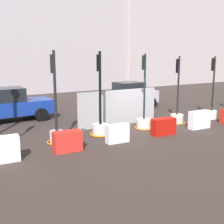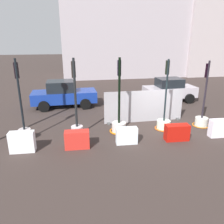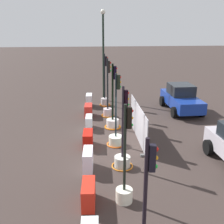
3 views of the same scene
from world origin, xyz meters
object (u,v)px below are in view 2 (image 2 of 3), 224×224
object	(u,v)px
traffic_light_2	(119,121)
car_silver_hatchback	(169,90)
traffic_light_1	(77,122)
construction_barrier_3	(177,132)
traffic_light_0	(24,128)
construction_barrier_0	(22,142)
car_blue_estate	(64,94)
construction_barrier_2	(127,136)
traffic_light_3	(164,120)
construction_barrier_1	(77,139)
construction_barrier_4	(221,128)
traffic_light_4	(202,117)

from	to	relation	value
traffic_light_2	car_silver_hatchback	size ratio (longest dim) A/B	0.96
traffic_light_1	construction_barrier_3	world-z (taller)	traffic_light_1
traffic_light_0	traffic_light_2	world-z (taller)	traffic_light_0
traffic_light_0	construction_barrier_0	distance (m)	1.19
car_blue_estate	traffic_light_1	bearing A→B (deg)	-81.87
construction_barrier_2	car_silver_hatchback	size ratio (longest dim) A/B	0.25
car_silver_hatchback	traffic_light_3	bearing A→B (deg)	-116.84
construction_barrier_1	construction_barrier_4	world-z (taller)	construction_barrier_4
construction_barrier_0	construction_barrier_3	bearing A→B (deg)	-1.02
traffic_light_0	construction_barrier_0	bearing A→B (deg)	-84.47
construction_barrier_4	car_silver_hatchback	world-z (taller)	car_silver_hatchback
construction_barrier_4	car_silver_hatchback	distance (m)	6.53
traffic_light_0	traffic_light_4	distance (m)	9.21
traffic_light_4	car_silver_hatchback	size ratio (longest dim) A/B	0.91
construction_barrier_4	car_blue_estate	bearing A→B (deg)	139.62
traffic_light_2	traffic_light_3	size ratio (longest dim) A/B	1.03
construction_barrier_1	construction_barrier_2	bearing A→B (deg)	0.39
traffic_light_1	construction_barrier_0	world-z (taller)	traffic_light_1
car_silver_hatchback	car_blue_estate	bearing A→B (deg)	-179.92
traffic_light_1	traffic_light_3	bearing A→B (deg)	0.88
traffic_light_4	construction_barrier_1	size ratio (longest dim) A/B	3.24
traffic_light_0	construction_barrier_3	size ratio (longest dim) A/B	3.33
construction_barrier_0	car_blue_estate	distance (m)	6.57
construction_barrier_2	car_blue_estate	bearing A→B (deg)	114.55
construction_barrier_3	car_blue_estate	bearing A→B (deg)	129.49
car_blue_estate	construction_barrier_1	bearing A→B (deg)	-83.80
car_silver_hatchback	construction_barrier_3	bearing A→B (deg)	-111.17
construction_barrier_3	construction_barrier_4	size ratio (longest dim) A/B	1.00
traffic_light_4	construction_barrier_2	distance (m)	4.79
construction_barrier_0	construction_barrier_1	distance (m)	2.29
traffic_light_0	car_blue_estate	bearing A→B (deg)	71.87
traffic_light_3	construction_barrier_0	distance (m)	6.98
traffic_light_2	car_blue_estate	xyz separation A→B (m)	(-2.87, 5.03, 0.32)
construction_barrier_3	car_silver_hatchback	bearing A→B (deg)	68.83
traffic_light_4	car_silver_hatchback	xyz separation A→B (m)	(0.35, 5.05, 0.35)
construction_barrier_1	car_silver_hatchback	distance (m)	9.65
construction_barrier_1	traffic_light_4	bearing A→B (deg)	11.57
traffic_light_1	traffic_light_0	bearing A→B (deg)	-179.23
traffic_light_2	construction_barrier_2	xyz separation A→B (m)	(0.06, -1.38, -0.17)
traffic_light_4	traffic_light_2	bearing A→B (deg)	179.95
traffic_light_1	traffic_light_3	xyz separation A→B (m)	(4.54, 0.07, -0.22)
traffic_light_4	construction_barrier_1	bearing A→B (deg)	-168.43
traffic_light_2	traffic_light_4	bearing A→B (deg)	-0.05
car_silver_hatchback	traffic_light_1	bearing A→B (deg)	-144.03
construction_barrier_2	car_blue_estate	distance (m)	7.07
traffic_light_0	construction_barrier_1	xyz separation A→B (m)	(2.40, -1.24, -0.23)
construction_barrier_1	car_blue_estate	world-z (taller)	car_blue_estate
car_silver_hatchback	traffic_light_4	bearing A→B (deg)	-93.96
construction_barrier_1	construction_barrier_4	size ratio (longest dim) A/B	0.95
traffic_light_3	construction_barrier_1	size ratio (longest dim) A/B	3.35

